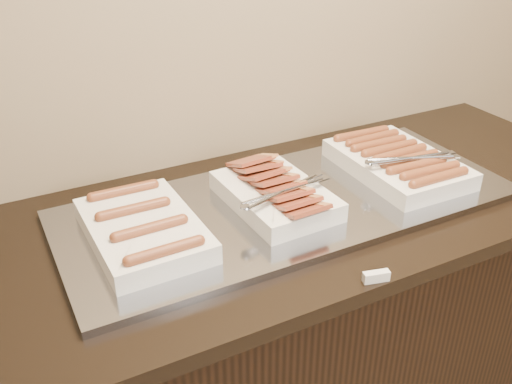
% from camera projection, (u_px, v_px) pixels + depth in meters
% --- Properties ---
extents(counter, '(2.06, 0.76, 0.90)m').
position_uv_depth(counter, '(279.00, 337.00, 1.72)').
color(counter, black).
rests_on(counter, ground).
extents(warming_tray, '(1.20, 0.50, 0.02)m').
position_uv_depth(warming_tray, '(290.00, 203.00, 1.50)').
color(warming_tray, '#9296A0').
rests_on(warming_tray, counter).
extents(dish_left, '(0.24, 0.36, 0.07)m').
position_uv_depth(dish_left, '(143.00, 229.00, 1.32)').
color(dish_left, white).
rests_on(dish_left, warming_tray).
extents(dish_center, '(0.27, 0.35, 0.09)m').
position_uv_depth(dish_center, '(276.00, 193.00, 1.46)').
color(dish_center, white).
rests_on(dish_center, warming_tray).
extents(dish_right, '(0.28, 0.39, 0.08)m').
position_uv_depth(dish_right, '(398.00, 162.00, 1.63)').
color(dish_right, white).
rests_on(dish_right, warming_tray).
extents(label_holder, '(0.06, 0.03, 0.02)m').
position_uv_depth(label_holder, '(376.00, 276.00, 1.23)').
color(label_holder, white).
rests_on(label_holder, counter).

